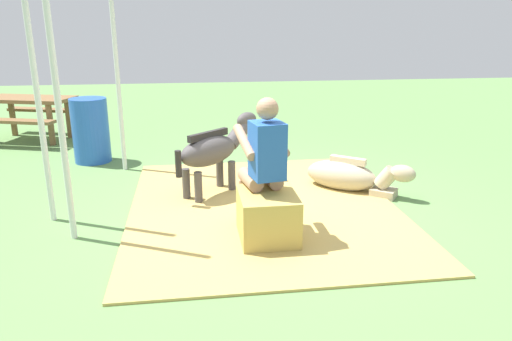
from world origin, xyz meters
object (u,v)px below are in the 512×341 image
Objects in this scene: tent_pole_right at (117,76)px; picnic_bench at (29,107)px; pony_lying at (349,176)px; tent_pole_left at (58,103)px; person_seated at (263,160)px; tent_pole_mid at (37,96)px; hay_bale at (268,217)px; water_barrel at (91,130)px; pony_standing at (214,150)px.

tent_pole_right is 2.83m from picnic_bench.
pony_lying is 0.47× the size of tent_pole_right.
person_seated is at bearing -94.15° from tent_pole_left.
tent_pole_mid is at bearing 32.37° from tent_pole_left.
hay_bale is 0.25× the size of tent_pole_mid.
tent_pole_left is at bearing -159.48° from picnic_bench.
hay_bale is 1.73m from pony_lying.
water_barrel is at bearing 36.40° from person_seated.
person_seated reaches higher than picnic_bench.
picnic_bench is at bearing 54.20° from pony_lying.
hay_bale is 1.46m from pony_standing.
hay_bale is at bearing -99.11° from tent_pole_left.
tent_pole_left is at bearing 107.35° from pony_lying.
pony_lying is 3.79m from water_barrel.
tent_pole_left is 0.58m from tent_pole_mid.
water_barrel is at bearing -0.23° from tent_pole_mid.
pony_standing is at bearing -71.48° from tent_pole_mid.
water_barrel is 1.09m from tent_pole_right.
tent_pole_right is (2.37, 1.59, 0.55)m from person_seated.
tent_pole_right is 1.82m from tent_pole_mid.
tent_pole_mid is at bearing -161.18° from picnic_bench.
picnic_bench is (1.56, 1.30, 0.11)m from water_barrel.
tent_pole_mid is (0.78, 2.14, 1.06)m from hay_bale.
pony_lying is 3.29m from tent_pole_right.
tent_pole_right reaches higher than water_barrel.
picnic_bench reaches higher than hay_bale.
water_barrel is at bearing -140.16° from picnic_bench.
tent_pole_left is 1.00× the size of tent_pole_mid.
person_seated is at bearing 7.04° from hay_bale.
water_barrel is 0.36× the size of tent_pole_left.
person_seated reaches higher than water_barrel.
tent_pole_mid reaches higher than hay_bale.
pony_standing is 4.41m from picnic_bench.
tent_pole_right is (1.17, 1.20, 0.75)m from pony_standing.
picnic_bench is at bearing 37.65° from person_seated.
picnic_bench is at bearing 39.84° from water_barrel.
pony_standing is 1.96m from tent_pole_mid.
person_seated is 1.43× the size of water_barrel.
water_barrel is (3.02, 2.13, 0.24)m from hay_bale.
hay_bale is 0.59× the size of pony_standing.
pony_lying is at bearing -82.25° from tent_pole_mid.
tent_pole_right is (1.29, 2.82, 1.10)m from pony_lying.
person_seated is 2.27m from tent_pole_mid.
pony_standing is (1.20, 0.40, -0.19)m from person_seated.
tent_pole_mid reaches higher than water_barrel.
tent_pole_left is at bearing 127.17° from pony_standing.
tent_pole_right reaches higher than person_seated.
tent_pole_right reaches higher than pony_standing.
hay_bale is 3.18m from tent_pole_right.
tent_pole_mid is at bearing 108.52° from pony_standing.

